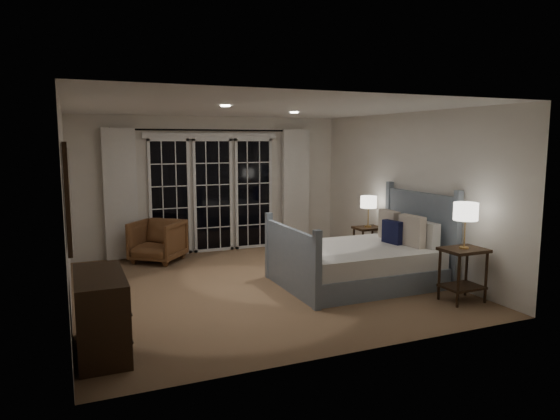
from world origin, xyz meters
name	(u,v)px	position (x,y,z in m)	size (l,w,h in m)	color
floor	(260,285)	(0.00, 0.00, 0.00)	(5.00, 5.00, 0.00)	#895E4A
ceiling	(259,108)	(0.00, 0.00, 2.50)	(5.00, 5.00, 0.00)	white
wall_left	(66,208)	(-2.50, 0.00, 1.25)	(0.02, 5.00, 2.50)	white
wall_right	(406,192)	(2.50, 0.00, 1.25)	(0.02, 5.00, 2.50)	white
wall_back	(212,185)	(0.00, 2.50, 1.25)	(5.00, 0.02, 2.50)	white
wall_front	(353,227)	(0.00, -2.50, 1.25)	(5.00, 0.02, 2.50)	white
french_doors	(213,193)	(0.00, 2.46, 1.09)	(2.50, 0.04, 2.20)	black
curtain_rod	(213,130)	(0.00, 2.40, 2.25)	(0.03, 0.03, 3.50)	black
curtain_left	(121,194)	(-1.65, 2.38, 1.15)	(0.55, 0.10, 2.25)	white
curtain_right	(296,187)	(1.65, 2.38, 1.15)	(0.55, 0.10, 2.25)	white
downlight_a	(294,112)	(0.80, 0.60, 2.49)	(0.12, 0.12, 0.01)	white
downlight_b	(225,106)	(-0.60, -0.40, 2.49)	(0.12, 0.12, 0.01)	white
bed	(362,261)	(1.42, -0.45, 0.33)	(2.21, 1.59, 1.29)	gray
nightstand_left	(463,266)	(2.15, -1.68, 0.46)	(0.54, 0.43, 0.70)	black
nightstand_right	(368,239)	(2.25, 0.69, 0.39)	(0.45, 0.36, 0.59)	black
lamp_left	(466,212)	(2.15, -1.68, 1.17)	(0.30, 0.30, 0.59)	tan
lamp_right	(369,202)	(2.25, 0.69, 1.01)	(0.27, 0.27, 0.53)	tan
armchair	(158,241)	(-1.11, 2.03, 0.36)	(0.77, 0.79, 0.72)	brown
dresser	(101,313)	(-2.23, -1.51, 0.39)	(0.47, 1.11, 0.78)	black
mirror	(68,196)	(-2.47, -1.51, 1.55)	(0.05, 0.85, 1.00)	black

